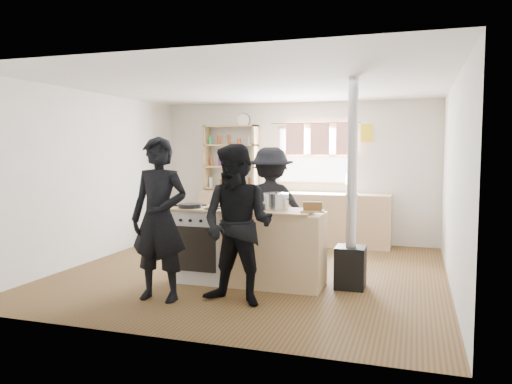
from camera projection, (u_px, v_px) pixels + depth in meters
ground at (253, 272)px, 6.76m from camera, size 5.00×5.00×0.01m
back_counter at (292, 218)px, 8.83m from camera, size 3.40×0.55×0.90m
shelving_unit at (231, 157)px, 9.22m from camera, size 1.00×0.28×1.20m
thermos at (349, 185)px, 8.47m from camera, size 0.10×0.10×0.33m
cooking_island at (250, 246)px, 6.16m from camera, size 1.97×0.64×0.93m
skillet_greens at (190, 206)px, 6.23m from camera, size 0.34×0.34×0.05m
roast_tray at (255, 205)px, 6.16m from camera, size 0.40×0.35×0.07m
stockpot_stove at (230, 200)px, 6.43m from camera, size 0.20×0.20×0.17m
stockpot_counter at (276, 202)px, 6.00m from camera, size 0.31×0.31×0.23m
bread_board at (312, 208)px, 5.82m from camera, size 0.31×0.25×0.12m
flue_heater at (351, 234)px, 5.93m from camera, size 0.35×0.35×2.50m
person_near_left at (159, 219)px, 5.45m from camera, size 0.66×0.44×1.80m
person_near_right at (238, 225)px, 5.30m from camera, size 0.92×0.76×1.72m
person_far at (271, 207)px, 7.03m from camera, size 1.21×0.87×1.69m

